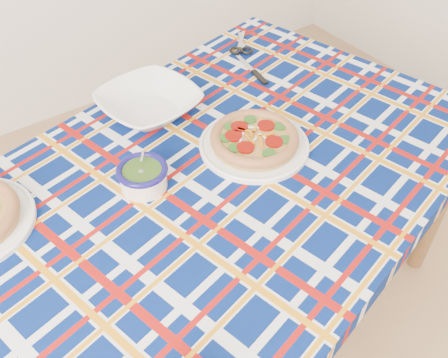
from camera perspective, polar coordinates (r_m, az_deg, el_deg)
dining_table at (r=1.39m, az=-1.00°, el=-1.84°), size 1.77×1.34×0.74m
tablecloth at (r=1.37m, az=-1.01°, el=-1.13°), size 1.80×1.38×0.10m
main_focaccia_plate at (r=1.40m, az=3.49°, el=4.63°), size 0.38×0.38×0.06m
pesto_bowl at (r=1.29m, az=-9.28°, el=0.47°), size 0.18×0.18×0.08m
serving_bowl at (r=1.54m, az=-8.56°, el=8.53°), size 0.33×0.33×0.07m
table_knife at (r=1.78m, az=2.51°, el=13.06°), size 0.05×0.23×0.01m
kitchen_scissors at (r=1.92m, az=2.00°, el=15.59°), size 0.19×0.21×0.02m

